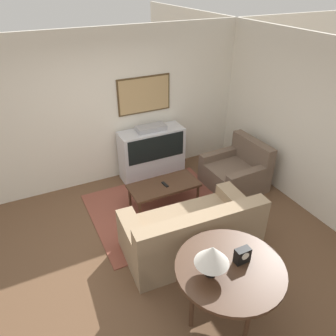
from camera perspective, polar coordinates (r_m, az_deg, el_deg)
name	(u,v)px	position (r m, az deg, el deg)	size (l,w,h in m)	color
ground_plane	(157,247)	(4.87, -2.01, -13.63)	(12.00, 12.00, 0.00)	brown
wall_back	(105,110)	(5.85, -10.97, 9.86)	(12.00, 0.10, 2.70)	silver
wall_right	(311,128)	(5.51, 23.62, 6.35)	(0.06, 12.00, 2.70)	silver
area_rug	(160,208)	(5.53, -1.45, -7.04)	(2.21, 1.87, 0.01)	brown
tv	(152,153)	(6.15, -2.84, 2.65)	(1.20, 0.45, 1.04)	silver
couch	(192,233)	(4.62, 4.13, -11.29)	(1.87, 1.05, 0.88)	#9E8466
armchair	(236,172)	(6.08, 11.78, -0.74)	(0.96, 1.00, 0.85)	brown
coffee_table	(164,187)	(5.41, -0.73, -3.25)	(1.15, 0.55, 0.41)	#472D1E
console_table	(230,272)	(3.64, 10.71, -17.31)	(1.15, 1.15, 0.80)	#472D1E
table_lamp	(212,255)	(3.31, 7.72, -14.79)	(0.35, 0.35, 0.37)	black
mantel_clock	(242,255)	(3.61, 12.82, -14.62)	(0.17, 0.10, 0.17)	black
remote	(165,184)	(5.37, -0.53, -2.87)	(0.06, 0.16, 0.02)	black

